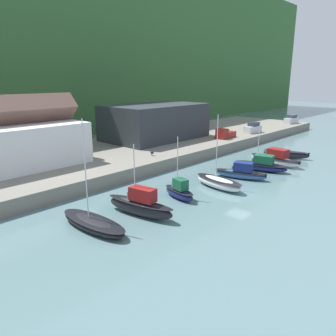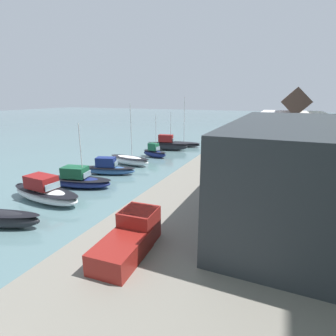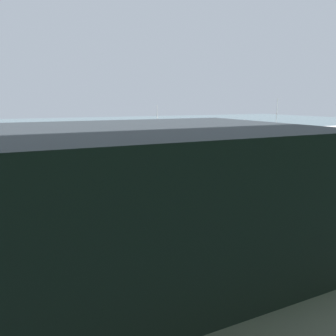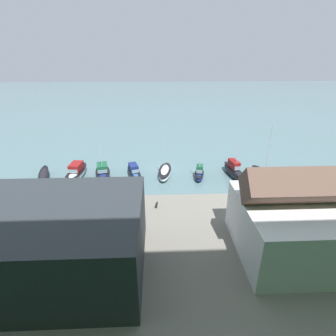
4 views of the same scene
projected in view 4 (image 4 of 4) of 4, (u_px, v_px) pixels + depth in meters
ground_plane at (164, 169)px, 48.80m from camera, size 320.00×320.00×0.00m
quay_promenade at (171, 255)px, 26.82m from camera, size 111.70×22.04×1.73m
harbor_clubhouse at (332, 223)px, 25.06m from camera, size 17.97×10.08×9.24m
yacht_club_building at (34, 241)px, 22.70m from camera, size 18.84×11.73×6.45m
moored_boat_0 at (263, 176)px, 45.00m from camera, size 2.85×8.11×9.71m
moored_boat_1 at (234, 171)px, 45.41m from camera, size 2.92×7.80×6.99m
moored_boat_2 at (199, 174)px, 44.98m from camera, size 2.44×4.81×6.89m
moored_boat_3 at (165, 172)px, 45.86m from camera, size 3.02×7.06×8.88m
moored_boat_4 at (134, 173)px, 45.52m from camera, size 3.78×7.21×2.22m
moored_boat_5 at (103, 173)px, 45.38m from camera, size 3.96×7.94×7.08m
moored_boat_6 at (76, 173)px, 45.15m from camera, size 3.13×8.54×2.53m
moored_boat_7 at (44, 176)px, 44.45m from camera, size 3.59×7.59×1.34m
dog_on_quay at (157, 204)px, 33.33m from camera, size 0.46×0.88×0.68m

